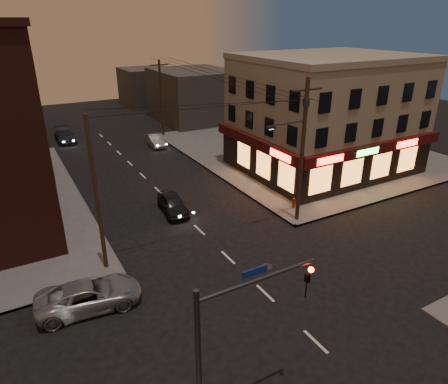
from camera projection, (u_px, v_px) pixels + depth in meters
ground at (265, 293)px, 21.33m from camera, size 120.00×120.00×0.00m
sidewalk_ne at (300, 149)px, 44.58m from camera, size 24.00×28.00×0.15m
pizza_building at (326, 114)px, 37.10m from camera, size 15.85×12.85×10.50m
bg_building_ne_a at (194, 95)px, 56.59m from camera, size 10.00×12.00×7.00m
bg_building_ne_b at (148, 87)px, 67.07m from camera, size 8.00×8.00×6.00m
utility_pole_main at (301, 145)px, 26.68m from camera, size 4.20×0.44×10.00m
utility_pole_far at (161, 98)px, 48.10m from camera, size 0.26×0.26×9.00m
utility_pole_west at (97, 196)px, 21.61m from camera, size 0.24×0.24×9.00m
traffic_signal at (227, 338)px, 12.69m from camera, size 4.49×0.32×6.47m
suv_cross at (89, 295)px, 20.06m from camera, size 5.36×2.88×1.43m
sedan_near at (173, 204)px, 29.97m from camera, size 2.12×4.31×1.41m
sedan_mid at (155, 140)px, 45.76m from camera, size 1.62×4.07×1.32m
sedan_far at (65, 136)px, 47.39m from camera, size 2.04×4.99×1.45m
fire_hydrant at (294, 202)px, 30.55m from camera, size 0.36×0.36×0.80m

